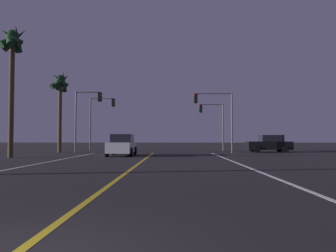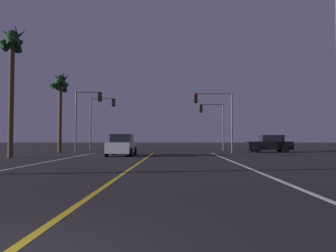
% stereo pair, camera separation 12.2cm
% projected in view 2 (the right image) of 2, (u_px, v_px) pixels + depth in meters
% --- Properties ---
extents(lane_edge_right, '(0.16, 33.06, 0.01)m').
position_uv_depth(lane_edge_right, '(257.00, 171.00, 13.70)').
color(lane_edge_right, silver).
rests_on(lane_edge_right, ground).
extents(lane_edge_left, '(0.16, 33.06, 0.01)m').
position_uv_depth(lane_edge_left, '(0.00, 171.00, 13.93)').
color(lane_edge_left, silver).
rests_on(lane_edge_left, ground).
extents(lane_center_divider, '(0.16, 33.06, 0.01)m').
position_uv_depth(lane_center_divider, '(127.00, 171.00, 13.81)').
color(lane_center_divider, gold).
rests_on(lane_center_divider, ground).
extents(car_crossing_side, '(4.30, 2.02, 1.70)m').
position_uv_depth(car_crossing_side, '(269.00, 144.00, 32.36)').
color(car_crossing_side, black).
rests_on(car_crossing_side, ground).
extents(car_oncoming, '(2.02, 4.30, 1.70)m').
position_uv_depth(car_oncoming, '(122.00, 145.00, 25.95)').
color(car_oncoming, black).
rests_on(car_oncoming, ground).
extents(traffic_light_near_right, '(3.70, 0.36, 5.64)m').
position_uv_depth(traffic_light_near_right, '(213.00, 108.00, 30.87)').
color(traffic_light_near_right, '#4C4C51').
rests_on(traffic_light_near_right, ground).
extents(traffic_light_near_left, '(2.59, 0.36, 5.81)m').
position_uv_depth(traffic_light_near_left, '(88.00, 108.00, 31.12)').
color(traffic_light_near_left, '#4C4C51').
rests_on(traffic_light_near_left, ground).
extents(traffic_light_far_right, '(2.78, 0.36, 5.18)m').
position_uv_depth(traffic_light_far_right, '(211.00, 116.00, 36.34)').
color(traffic_light_far_right, '#4C4C51').
rests_on(traffic_light_far_right, ground).
extents(traffic_light_far_left, '(2.86, 0.36, 5.86)m').
position_uv_depth(traffic_light_far_left, '(102.00, 112.00, 36.61)').
color(traffic_light_far_left, '#4C4C51').
rests_on(traffic_light_far_left, ground).
extents(street_lamp_right_near, '(2.28, 0.44, 8.47)m').
position_uv_depth(street_lamp_right_near, '(324.00, 22.00, 11.19)').
color(street_lamp_right_near, '#4C4C51').
rests_on(street_lamp_right_near, ground).
extents(palm_tree_left_mid, '(2.14, 2.10, 9.51)m').
position_uv_depth(palm_tree_left_mid, '(12.00, 52.00, 23.48)').
color(palm_tree_left_mid, '#473826').
rests_on(palm_tree_left_mid, ground).
extents(palm_tree_left_far, '(2.11, 2.19, 8.00)m').
position_uv_depth(palm_tree_left_far, '(60.00, 88.00, 31.95)').
color(palm_tree_left_far, '#473826').
rests_on(palm_tree_left_far, ground).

